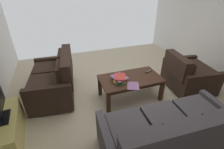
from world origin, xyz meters
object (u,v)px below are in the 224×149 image
tv_remote (149,72)px  loose_magazine (133,86)px  loveseat_near (55,79)px  coffee_table (130,81)px  sofa_main (170,133)px  tv_stand (7,130)px  book_stack (119,78)px  armchair_side (187,75)px

tv_remote → loose_magazine: tv_remote is taller
loveseat_near → tv_remote: loveseat_near is taller
loveseat_near → coffee_table: (-1.43, 0.62, 0.03)m
sofa_main → tv_remote: size_ratio=11.45×
coffee_table → tv_remote: size_ratio=7.35×
tv_stand → loose_magazine: bearing=-177.5°
loveseat_near → book_stack: (-1.17, 0.65, 0.15)m
sofa_main → coffee_table: size_ratio=1.56×
armchair_side → book_stack: size_ratio=3.06×
armchair_side → sofa_main: bearing=42.0°
book_stack → sofa_main: bearing=100.9°
tv_stand → armchair_side: 3.53m
sofa_main → coffee_table: sofa_main is taller
sofa_main → armchair_side: bearing=-138.0°
sofa_main → tv_stand: (2.18, -0.94, -0.13)m
loose_magazine → loveseat_near: bearing=-10.5°
tv_stand → book_stack: size_ratio=3.01×
coffee_table → tv_stand: bearing=9.5°
coffee_table → loose_magazine: 0.29m
loveseat_near → tv_stand: bearing=52.1°
book_stack → loose_magazine: bearing=126.2°
armchair_side → loose_magazine: 1.42m
loveseat_near → armchair_side: (-2.75, 0.73, -0.03)m
tv_remote → book_stack: bearing=10.5°
loveseat_near → loose_magazine: size_ratio=5.36×
tv_remote → loose_magazine: bearing=34.6°
sofa_main → armchair_side: size_ratio=1.79×
sofa_main → book_stack: size_ratio=5.47×
sofa_main → book_stack: 1.31m
sofa_main → armchair_side: 1.80m
loose_magazine → armchair_side: bearing=-150.3°
tv_stand → book_stack: 1.99m
book_stack → loose_magazine: (-0.18, 0.24, -0.05)m
sofa_main → loose_magazine: sofa_main is taller
armchair_side → coffee_table: bearing=-4.7°
coffee_table → armchair_side: (-1.32, 0.11, -0.05)m
loveseat_near → armchair_side: 2.85m
book_stack → armchair_side: bearing=177.3°
coffee_table → tv_stand: 2.23m
loveseat_near → tv_remote: bearing=164.7°
coffee_table → tv_stand: coffee_table is taller
coffee_table → book_stack: book_stack is taller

